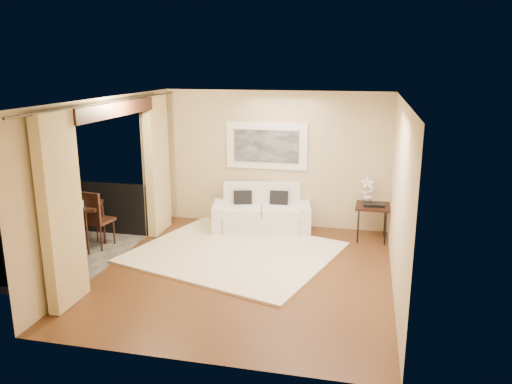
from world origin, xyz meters
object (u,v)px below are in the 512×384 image
(bistro_table, at_px, (80,209))
(balcony_chair_near, at_px, (57,247))
(side_table, at_px, (373,208))
(ice_bucket, at_px, (78,197))
(orchid, at_px, (368,190))
(sofa, at_px, (262,214))
(balcony_chair_far, at_px, (93,215))

(bistro_table, distance_m, balcony_chair_near, 1.34)
(side_table, height_order, ice_bucket, ice_bucket)
(ice_bucket, bearing_deg, orchid, 17.30)
(bistro_table, bearing_deg, sofa, 29.88)
(sofa, relative_size, balcony_chair_far, 1.89)
(side_table, height_order, orchid, orchid)
(ice_bucket, bearing_deg, sofa, 27.12)
(side_table, bearing_deg, orchid, 135.07)
(side_table, bearing_deg, balcony_chair_far, -161.91)
(sofa, distance_m, balcony_chair_far, 3.16)
(side_table, distance_m, balcony_chair_far, 5.04)
(sofa, distance_m, side_table, 2.14)
(sofa, xyz_separation_m, bistro_table, (-2.91, -1.67, 0.40))
(orchid, bearing_deg, sofa, -179.41)
(orchid, distance_m, bistro_table, 5.21)
(side_table, bearing_deg, bistro_table, -162.49)
(orchid, relative_size, balcony_chair_far, 0.47)
(side_table, distance_m, ice_bucket, 5.35)
(sofa, relative_size, bistro_table, 2.34)
(orchid, xyz_separation_m, ice_bucket, (-5.03, -1.57, -0.01))
(side_table, bearing_deg, balcony_chair_near, -148.46)
(balcony_chair_far, xyz_separation_m, ice_bucket, (-0.35, 0.11, 0.29))
(balcony_chair_far, bearing_deg, bistro_table, 13.51)
(side_table, distance_m, orchid, 0.34)
(side_table, xyz_separation_m, bistro_table, (-5.03, -1.59, 0.12))
(sofa, xyz_separation_m, balcony_chair_far, (-2.67, -1.65, 0.30))
(ice_bucket, bearing_deg, balcony_chair_near, -70.83)
(balcony_chair_far, bearing_deg, sofa, -140.19)
(balcony_chair_far, relative_size, ice_bucket, 5.27)
(orchid, height_order, ice_bucket, orchid)
(balcony_chair_near, xyz_separation_m, ice_bucket, (-0.49, 1.40, 0.40))
(balcony_chair_near, relative_size, ice_bucket, 4.43)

